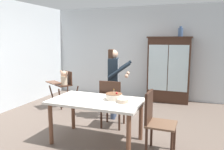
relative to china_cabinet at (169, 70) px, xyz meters
The scene contains 11 objects.
ground_plane 2.72m from the china_cabinet, 112.75° to the right, with size 6.24×6.24×0.00m, color #66564C.
wall_back 1.12m from the china_cabinet, 165.11° to the left, with size 5.32×0.06×2.70m, color silver.
china_cabinet is the anchor object (origin of this frame).
ceramic_vase 1.06m from the china_cabinet, ahead, with size 0.13×0.13×0.27m.
high_chair_with_toddler 2.88m from the china_cabinet, 149.56° to the right, with size 0.78×0.84×0.95m.
adult_person 2.03m from the china_cabinet, 118.57° to the right, with size 0.58×0.57×1.53m.
dining_table 3.14m from the china_cabinet, 105.39° to the right, with size 1.56×0.92×0.74m.
birthday_cake 2.95m from the china_cabinet, 101.01° to the right, with size 0.28×0.28×0.19m.
serving_bowl 3.04m from the china_cabinet, 96.97° to the right, with size 0.18×0.18×0.06m, color #C6AD93.
dining_chair_far_side 2.51m from the china_cabinet, 109.06° to the right, with size 0.46×0.46×0.96m.
dining_chair_right_end 3.06m from the china_cabinet, 87.02° to the right, with size 0.45×0.45×0.96m.
Camera 1 is at (1.70, -4.02, 1.75)m, focal length 36.32 mm.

